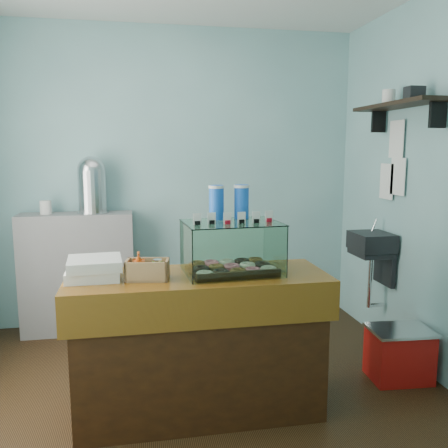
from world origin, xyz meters
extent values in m
plane|color=black|center=(0.00, 0.00, 0.00)|extent=(3.50, 3.50, 0.00)
cube|color=#76A8AD|center=(0.00, 1.50, 1.40)|extent=(3.50, 0.04, 2.80)
cube|color=#76A8AD|center=(0.00, -1.50, 1.40)|extent=(3.50, 0.04, 2.80)
cube|color=#76A8AD|center=(1.75, 0.00, 1.40)|extent=(0.04, 3.00, 2.80)
cube|color=black|center=(1.58, 0.55, 0.90)|extent=(0.30, 0.35, 0.15)
cube|color=black|center=(1.71, 0.55, 0.70)|extent=(0.04, 0.30, 0.35)
cylinder|color=silver|center=(1.65, 0.65, 1.02)|extent=(0.02, 0.02, 0.12)
cylinder|color=silver|center=(1.58, 0.55, 0.55)|extent=(0.04, 0.04, 0.45)
cube|color=black|center=(1.60, 0.30, 2.00)|extent=(0.25, 1.00, 0.03)
cube|color=black|center=(1.67, -0.10, 1.90)|extent=(0.12, 0.03, 0.18)
cube|color=black|center=(1.67, 0.70, 1.90)|extent=(0.12, 0.03, 0.18)
cube|color=white|center=(1.73, 0.45, 1.45)|extent=(0.01, 0.21, 0.30)
cube|color=white|center=(1.73, 0.62, 1.40)|extent=(0.01, 0.21, 0.30)
cube|color=white|center=(1.73, 0.50, 1.75)|extent=(0.01, 0.21, 0.30)
cube|color=#44210D|center=(0.00, -0.25, 0.42)|extent=(1.50, 0.56, 0.84)
cube|color=#53270B|center=(0.00, -0.25, 0.87)|extent=(1.60, 0.60, 0.06)
cube|color=#53270B|center=(0.00, -0.53, 0.75)|extent=(1.60, 0.04, 0.18)
cube|color=gray|center=(-0.90, 1.32, 0.55)|extent=(1.00, 0.32, 1.10)
cube|color=black|center=(0.21, -0.23, 0.91)|extent=(0.54, 0.40, 0.02)
torus|color=beige|center=(0.02, -0.37, 0.94)|extent=(0.10, 0.10, 0.03)
torus|color=black|center=(0.12, -0.36, 0.94)|extent=(0.10, 0.10, 0.03)
torus|color=brown|center=(0.22, -0.35, 0.94)|extent=(0.10, 0.10, 0.03)
torus|color=#E26A80|center=(0.32, -0.35, 0.94)|extent=(0.10, 0.10, 0.03)
torus|color=beige|center=(0.42, -0.34, 0.94)|extent=(0.10, 0.10, 0.03)
torus|color=black|center=(0.01, -0.24, 0.94)|extent=(0.10, 0.10, 0.03)
torus|color=brown|center=(0.11, -0.24, 0.94)|extent=(0.10, 0.10, 0.03)
torus|color=#E26A80|center=(0.21, -0.23, 0.94)|extent=(0.10, 0.10, 0.03)
torus|color=beige|center=(0.31, -0.22, 0.94)|extent=(0.10, 0.10, 0.03)
torus|color=black|center=(0.41, -0.22, 0.94)|extent=(0.10, 0.10, 0.03)
torus|color=brown|center=(0.01, -0.12, 0.94)|extent=(0.10, 0.10, 0.03)
torus|color=#E26A80|center=(0.11, -0.11, 0.94)|extent=(0.10, 0.10, 0.03)
torus|color=beige|center=(0.21, -0.10, 0.94)|extent=(0.10, 0.10, 0.03)
torus|color=black|center=(0.30, -0.10, 0.94)|extent=(0.10, 0.10, 0.03)
torus|color=brown|center=(0.40, -0.09, 0.94)|extent=(0.10, 0.10, 0.03)
cube|color=white|center=(0.23, -0.44, 1.06)|extent=(0.57, 0.04, 0.31)
cube|color=white|center=(0.20, -0.02, 1.06)|extent=(0.57, 0.04, 0.31)
cube|color=white|center=(-0.07, -0.25, 1.06)|extent=(0.03, 0.42, 0.31)
cube|color=white|center=(0.50, -0.21, 1.06)|extent=(0.03, 0.42, 0.31)
cube|color=white|center=(0.21, -0.23, 1.22)|extent=(0.62, 0.47, 0.01)
cube|color=white|center=(-0.01, -0.29, 1.26)|extent=(0.05, 0.01, 0.07)
cube|color=black|center=(-0.01, -0.29, 1.23)|extent=(0.03, 0.02, 0.02)
cube|color=white|center=(0.08, -0.29, 1.26)|extent=(0.05, 0.01, 0.07)
cube|color=black|center=(0.08, -0.29, 1.23)|extent=(0.03, 0.02, 0.02)
cube|color=white|center=(0.17, -0.28, 1.26)|extent=(0.05, 0.01, 0.07)
cube|color=red|center=(0.17, -0.28, 1.23)|extent=(0.03, 0.02, 0.02)
cube|color=white|center=(0.26, -0.28, 1.26)|extent=(0.05, 0.01, 0.07)
cube|color=black|center=(0.26, -0.28, 1.23)|extent=(0.03, 0.02, 0.02)
cube|color=white|center=(0.35, -0.27, 1.26)|extent=(0.05, 0.01, 0.07)
cube|color=black|center=(0.35, -0.27, 1.23)|extent=(0.03, 0.02, 0.02)
cube|color=white|center=(0.44, -0.26, 1.26)|extent=(0.05, 0.01, 0.07)
cube|color=red|center=(0.44, -0.26, 1.23)|extent=(0.03, 0.02, 0.02)
cylinder|color=blue|center=(0.14, -0.09, 1.33)|extent=(0.09, 0.09, 0.22)
cylinder|color=silver|center=(0.14, -0.09, 1.43)|extent=(0.10, 0.10, 0.02)
cylinder|color=blue|center=(0.31, -0.08, 1.33)|extent=(0.09, 0.09, 0.22)
cylinder|color=silver|center=(0.31, -0.08, 1.43)|extent=(0.10, 0.10, 0.02)
cube|color=tan|center=(-0.31, -0.30, 0.91)|extent=(0.27, 0.19, 0.01)
cube|color=tan|center=(-0.32, -0.37, 0.96)|extent=(0.25, 0.05, 0.12)
cube|color=tan|center=(-0.30, -0.23, 0.96)|extent=(0.25, 0.05, 0.12)
cube|color=tan|center=(-0.43, -0.28, 0.96)|extent=(0.04, 0.15, 0.12)
cube|color=tan|center=(-0.19, -0.32, 0.96)|extent=(0.04, 0.15, 0.12)
imported|color=#CB4F13|center=(-0.36, -0.29, 0.99)|extent=(0.08, 0.08, 0.16)
cylinder|color=#408624|center=(-0.25, -0.31, 0.96)|extent=(0.06, 0.06, 0.10)
cylinder|color=silver|center=(-0.25, -0.31, 1.02)|extent=(0.05, 0.05, 0.01)
cube|color=silver|center=(-0.63, -0.21, 0.93)|extent=(0.32, 0.32, 0.06)
cube|color=silver|center=(-0.62, -0.22, 0.99)|extent=(0.33, 0.33, 0.06)
cylinder|color=silver|center=(-0.74, 1.32, 1.10)|extent=(0.28, 0.28, 0.01)
cylinder|color=silver|center=(-0.74, 1.32, 1.30)|extent=(0.25, 0.25, 0.38)
sphere|color=silver|center=(-0.74, 1.32, 1.49)|extent=(0.25, 0.25, 0.25)
cube|color=red|center=(1.49, -0.10, 0.18)|extent=(0.44, 0.34, 0.36)
cube|color=silver|center=(1.49, -0.10, 0.37)|extent=(0.46, 0.36, 0.02)
camera|label=1|loc=(-0.37, -3.07, 1.66)|focal=38.00mm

